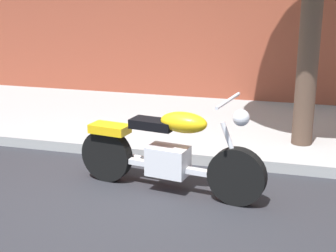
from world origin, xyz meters
TOP-DOWN VIEW (x-y plane):
  - ground_plane at (0.00, 0.00)m, footprint 60.00×60.00m
  - sidewalk at (0.00, 2.86)m, footprint 23.57×3.23m
  - motorcycle at (0.27, 0.38)m, footprint 2.16×0.75m

SIDE VIEW (x-z plane):
  - ground_plane at x=0.00m, z-range 0.00..0.00m
  - sidewalk at x=0.00m, z-range 0.00..0.14m
  - motorcycle at x=0.27m, z-range -0.11..1.00m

